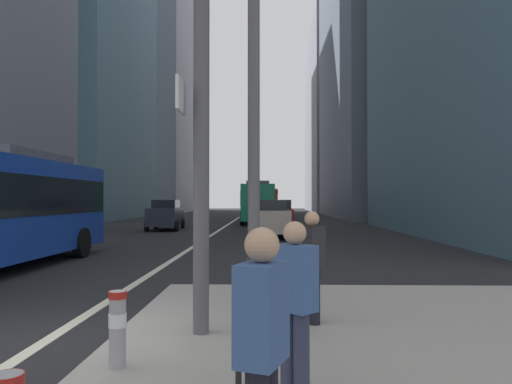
{
  "coord_description": "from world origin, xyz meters",
  "views": [
    {
      "loc": [
        3.07,
        -6.48,
        1.97
      ],
      "look_at": [
        2.22,
        30.13,
        2.52
      ],
      "focal_mm": 34.46,
      "sensor_mm": 36.0,
      "label": 1
    }
  ],
  "objects_px": {
    "city_bus_red_receding": "(258,201)",
    "traffic_signal_gantry": "(46,43)",
    "pedestrian_waiting": "(295,300)",
    "city_bus_red_distant": "(267,200)",
    "street_lamp_post": "(254,2)",
    "car_oncoming_mid": "(166,214)",
    "car_receding_far": "(278,216)",
    "pedestrian_far": "(312,261)",
    "bollard_right": "(118,325)",
    "car_receding_near": "(270,218)",
    "pedestrian_walking": "(262,346)"
  },
  "relations": [
    {
      "from": "car_receding_near",
      "to": "street_lamp_post",
      "type": "height_order",
      "value": "street_lamp_post"
    },
    {
      "from": "city_bus_red_receding",
      "to": "car_oncoming_mid",
      "type": "distance_m",
      "value": 11.11
    },
    {
      "from": "car_oncoming_mid",
      "to": "pedestrian_far",
      "type": "height_order",
      "value": "car_oncoming_mid"
    },
    {
      "from": "car_oncoming_mid",
      "to": "street_lamp_post",
      "type": "bearing_deg",
      "value": -74.82
    },
    {
      "from": "city_bus_red_receding",
      "to": "traffic_signal_gantry",
      "type": "bearing_deg",
      "value": -93.75
    },
    {
      "from": "street_lamp_post",
      "to": "car_oncoming_mid",
      "type": "bearing_deg",
      "value": 105.18
    },
    {
      "from": "car_oncoming_mid",
      "to": "car_receding_far",
      "type": "height_order",
      "value": "same"
    },
    {
      "from": "city_bus_red_distant",
      "to": "pedestrian_walking",
      "type": "bearing_deg",
      "value": -90.01
    },
    {
      "from": "traffic_signal_gantry",
      "to": "pedestrian_far",
      "type": "distance_m",
      "value": 4.85
    },
    {
      "from": "street_lamp_post",
      "to": "city_bus_red_receding",
      "type": "bearing_deg",
      "value": 91.02
    },
    {
      "from": "car_receding_far",
      "to": "traffic_signal_gantry",
      "type": "distance_m",
      "value": 22.75
    },
    {
      "from": "street_lamp_post",
      "to": "pedestrian_walking",
      "type": "bearing_deg",
      "value": -87.83
    },
    {
      "from": "bollard_right",
      "to": "pedestrian_walking",
      "type": "xyz_separation_m",
      "value": [
        1.59,
        -2.24,
        0.45
      ]
    },
    {
      "from": "pedestrian_waiting",
      "to": "pedestrian_far",
      "type": "height_order",
      "value": "pedestrian_far"
    },
    {
      "from": "street_lamp_post",
      "to": "pedestrian_waiting",
      "type": "distance_m",
      "value": 5.59
    },
    {
      "from": "car_receding_near",
      "to": "bollard_right",
      "type": "xyz_separation_m",
      "value": [
        -1.77,
        -19.85,
        -0.38
      ]
    },
    {
      "from": "car_receding_near",
      "to": "car_oncoming_mid",
      "type": "bearing_deg",
      "value": 136.45
    },
    {
      "from": "city_bus_red_receding",
      "to": "car_oncoming_mid",
      "type": "xyz_separation_m",
      "value": [
        -5.76,
        -9.46,
        -0.84
      ]
    },
    {
      "from": "pedestrian_waiting",
      "to": "city_bus_red_distant",
      "type": "bearing_deg",
      "value": 90.29
    },
    {
      "from": "car_oncoming_mid",
      "to": "pedestrian_far",
      "type": "distance_m",
      "value": 25.34
    },
    {
      "from": "city_bus_red_distant",
      "to": "pedestrian_far",
      "type": "height_order",
      "value": "city_bus_red_distant"
    },
    {
      "from": "car_oncoming_mid",
      "to": "pedestrian_far",
      "type": "xyz_separation_m",
      "value": [
        7.22,
        -24.29,
        0.07
      ]
    },
    {
      "from": "city_bus_red_receding",
      "to": "street_lamp_post",
      "type": "bearing_deg",
      "value": -88.98
    },
    {
      "from": "pedestrian_waiting",
      "to": "city_bus_red_receding",
      "type": "bearing_deg",
      "value": 91.67
    },
    {
      "from": "street_lamp_post",
      "to": "bollard_right",
      "type": "distance_m",
      "value": 5.66
    },
    {
      "from": "car_oncoming_mid",
      "to": "pedestrian_walking",
      "type": "distance_m",
      "value": 29.22
    },
    {
      "from": "pedestrian_waiting",
      "to": "street_lamp_post",
      "type": "bearing_deg",
      "value": 97.6
    },
    {
      "from": "pedestrian_walking",
      "to": "car_receding_far",
      "type": "bearing_deg",
      "value": 88.52
    },
    {
      "from": "traffic_signal_gantry",
      "to": "car_oncoming_mid",
      "type": "bearing_deg",
      "value": 98.03
    },
    {
      "from": "city_bus_red_distant",
      "to": "car_receding_far",
      "type": "bearing_deg",
      "value": -88.72
    },
    {
      "from": "city_bus_red_distant",
      "to": "car_oncoming_mid",
      "type": "xyz_separation_m",
      "value": [
        -6.55,
        -26.56,
        -0.84
      ]
    },
    {
      "from": "city_bus_red_distant",
      "to": "pedestrian_far",
      "type": "relative_size",
      "value": 6.78
    },
    {
      "from": "city_bus_red_distant",
      "to": "pedestrian_walking",
      "type": "xyz_separation_m",
      "value": [
        -0.01,
        -55.04,
        -0.77
      ]
    },
    {
      "from": "car_oncoming_mid",
      "to": "car_receding_near",
      "type": "bearing_deg",
      "value": -43.55
    },
    {
      "from": "pedestrian_waiting",
      "to": "traffic_signal_gantry",
      "type": "bearing_deg",
      "value": 147.54
    },
    {
      "from": "city_bus_red_receding",
      "to": "street_lamp_post",
      "type": "relative_size",
      "value": 1.38
    },
    {
      "from": "car_receding_far",
      "to": "city_bus_red_distant",
      "type": "bearing_deg",
      "value": 91.28
    },
    {
      "from": "bollard_right",
      "to": "pedestrian_waiting",
      "type": "relative_size",
      "value": 0.51
    },
    {
      "from": "pedestrian_waiting",
      "to": "car_receding_far",
      "type": "bearing_deg",
      "value": 89.11
    },
    {
      "from": "car_receding_far",
      "to": "pedestrian_waiting",
      "type": "xyz_separation_m",
      "value": [
        -0.38,
        -24.34,
        0.05
      ]
    },
    {
      "from": "pedestrian_walking",
      "to": "traffic_signal_gantry",
      "type": "bearing_deg",
      "value": 129.96
    },
    {
      "from": "car_oncoming_mid",
      "to": "car_receding_far",
      "type": "distance_m",
      "value": 7.67
    },
    {
      "from": "car_oncoming_mid",
      "to": "city_bus_red_receding",
      "type": "bearing_deg",
      "value": 58.68
    },
    {
      "from": "pedestrian_walking",
      "to": "car_receding_near",
      "type": "bearing_deg",
      "value": 89.53
    },
    {
      "from": "car_receding_near",
      "to": "bollard_right",
      "type": "distance_m",
      "value": 19.94
    },
    {
      "from": "pedestrian_far",
      "to": "city_bus_red_receding",
      "type": "bearing_deg",
      "value": 92.48
    },
    {
      "from": "traffic_signal_gantry",
      "to": "street_lamp_post",
      "type": "relative_size",
      "value": 0.8
    },
    {
      "from": "car_receding_near",
      "to": "street_lamp_post",
      "type": "bearing_deg",
      "value": -91.26
    },
    {
      "from": "bollard_right",
      "to": "pedestrian_waiting",
      "type": "height_order",
      "value": "pedestrian_waiting"
    },
    {
      "from": "city_bus_red_receding",
      "to": "car_receding_far",
      "type": "relative_size",
      "value": 2.53
    }
  ]
}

